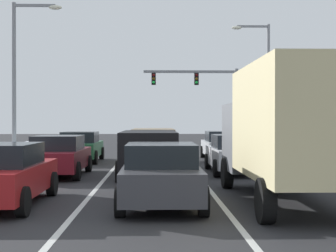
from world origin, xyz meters
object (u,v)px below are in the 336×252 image
sedan_charcoal_center_lane_nearest (161,174)px  street_lamp_right_far (263,76)px  suv_black_center_lane_second (149,149)px  sedan_red_left_lane_nearest (2,174)px  sedan_green_left_lane_third (81,147)px  street_lamp_left_mid (21,66)px  roadside_sign_right (336,85)px  sedan_white_right_lane_second (235,154)px  sedan_silver_right_lane_third (222,145)px  box_truck_right_lane_nearest (289,127)px  suv_tan_center_lane_third (153,142)px  traffic_light_gantry (207,90)px  sedan_maroon_left_lane_second (59,156)px

sedan_charcoal_center_lane_nearest → street_lamp_right_far: street_lamp_right_far is taller
suv_black_center_lane_second → sedan_red_left_lane_nearest: (-3.50, -6.16, -0.25)m
sedan_green_left_lane_third → street_lamp_right_far: 15.40m
street_lamp_right_far → street_lamp_left_mid: (-14.65, -7.79, -0.20)m
sedan_charcoal_center_lane_nearest → sedan_green_left_lane_third: same height
street_lamp_right_far → sedan_red_left_lane_nearest: bearing=-116.4°
street_lamp_right_far → roadside_sign_right: size_ratio=1.59×
sedan_white_right_lane_second → sedan_silver_right_lane_third: (0.41, 6.67, 0.00)m
sedan_charcoal_center_lane_nearest → sedan_silver_right_lane_third: bearing=76.6°
box_truck_right_lane_nearest → suv_black_center_lane_second: (-3.55, 6.06, -0.88)m
suv_tan_center_lane_third → street_lamp_right_far: 13.64m
sedan_silver_right_lane_third → sedan_charcoal_center_lane_nearest: (-3.40, -14.30, 0.00)m
sedan_charcoal_center_lane_nearest → traffic_light_gantry: 28.63m
roadside_sign_right → suv_black_center_lane_second: bearing=-137.5°
box_truck_right_lane_nearest → sedan_red_left_lane_nearest: 7.13m
sedan_red_left_lane_nearest → roadside_sign_right: roadside_sign_right is taller
sedan_silver_right_lane_third → sedan_green_left_lane_third: bearing=-171.2°
sedan_white_right_lane_second → sedan_charcoal_center_lane_nearest: size_ratio=1.00×
suv_tan_center_lane_third → sedan_red_left_lane_nearest: size_ratio=1.09×
suv_black_center_lane_second → street_lamp_right_far: (7.74, 16.52, 4.16)m
sedan_white_right_lane_second → sedan_charcoal_center_lane_nearest: bearing=-111.4°
sedan_white_right_lane_second → sedan_maroon_left_lane_second: bearing=-171.8°
suv_black_center_lane_second → traffic_light_gantry: traffic_light_gantry is taller
suv_black_center_lane_second → roadside_sign_right: size_ratio=0.89×
box_truck_right_lane_nearest → traffic_light_gantry: bearing=88.2°
suv_black_center_lane_second → street_lamp_left_mid: 11.81m
sedan_charcoal_center_lane_nearest → street_lamp_left_mid: street_lamp_left_mid is taller
sedan_silver_right_lane_third → street_lamp_right_far: 10.33m
roadside_sign_right → traffic_light_gantry: bearing=115.3°
sedan_silver_right_lane_third → sedan_white_right_lane_second: bearing=-93.5°
suv_tan_center_lane_third → sedan_red_left_lane_nearest: (-3.64, -12.14, -0.25)m
traffic_light_gantry → roadside_sign_right: 13.75m
sedan_silver_right_lane_third → roadside_sign_right: size_ratio=0.82×
street_lamp_left_mid → roadside_sign_right: size_ratio=1.52×
sedan_red_left_lane_nearest → traffic_light_gantry: (7.91, 28.01, 3.73)m
sedan_white_right_lane_second → street_lamp_left_mid: (-10.26, 7.33, 4.21)m
sedan_silver_right_lane_third → suv_black_center_lane_second: suv_black_center_lane_second is taller
suv_black_center_lane_second → roadside_sign_right: roadside_sign_right is taller
sedan_maroon_left_lane_second → sedan_green_left_lane_third: size_ratio=1.00×
sedan_green_left_lane_third → street_lamp_left_mid: 5.71m
sedan_white_right_lane_second → sedan_green_left_lane_third: bearing=141.0°
sedan_maroon_left_lane_second → traffic_light_gantry: bearing=70.1°
sedan_silver_right_lane_third → street_lamp_left_mid: size_ratio=0.54×
sedan_white_right_lane_second → sedan_green_left_lane_third: same height
traffic_light_gantry → street_lamp_right_far: (3.33, -5.34, 0.68)m
sedan_silver_right_lane_third → sedan_red_left_lane_nearest: same height
sedan_silver_right_lane_third → street_lamp_left_mid: (-10.67, 0.66, 4.21)m
box_truck_right_lane_nearest → sedan_maroon_left_lane_second: (-6.89, 6.49, -1.14)m
street_lamp_left_mid → suv_black_center_lane_second: bearing=-51.6°
sedan_maroon_left_lane_second → street_lamp_left_mid: 9.96m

